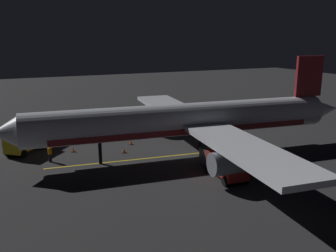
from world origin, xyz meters
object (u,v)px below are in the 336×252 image
(airliner, at_px, (190,121))
(traffic_cone_under_wing, at_px, (73,150))
(traffic_cone_near_left, at_px, (124,151))
(catering_truck, at_px, (224,164))
(ground_crew_worker, at_px, (50,154))
(traffic_cone_far, at_px, (131,142))
(baggage_truck, at_px, (28,140))
(traffic_cone_near_right, at_px, (137,137))

(airliner, distance_m, traffic_cone_under_wing, 13.74)
(airliner, height_order, traffic_cone_near_left, airliner)
(catering_truck, xyz_separation_m, traffic_cone_near_left, (10.67, 6.37, -0.94))
(traffic_cone_under_wing, bearing_deg, ground_crew_worker, 131.43)
(traffic_cone_under_wing, height_order, traffic_cone_far, same)
(traffic_cone_far, bearing_deg, ground_crew_worker, 104.63)
(baggage_truck, height_order, traffic_cone_far, baggage_truck)
(ground_crew_worker, height_order, traffic_cone_near_right, ground_crew_worker)
(airliner, bearing_deg, baggage_truck, 61.60)
(baggage_truck, xyz_separation_m, traffic_cone_near_left, (-5.19, -9.69, -1.02))
(catering_truck, relative_size, traffic_cone_near_right, 11.79)
(baggage_truck, distance_m, ground_crew_worker, 5.26)
(traffic_cone_far, bearing_deg, traffic_cone_near_left, 147.44)
(catering_truck, bearing_deg, ground_crew_worker, 52.71)
(ground_crew_worker, bearing_deg, traffic_cone_near_right, -68.39)
(airliner, distance_m, traffic_cone_near_left, 8.26)
(ground_crew_worker, bearing_deg, catering_truck, -127.29)
(traffic_cone_near_left, distance_m, traffic_cone_far, 3.30)
(ground_crew_worker, relative_size, traffic_cone_near_left, 3.16)
(traffic_cone_near_left, bearing_deg, traffic_cone_far, -32.56)
(traffic_cone_near_left, xyz_separation_m, traffic_cone_far, (2.78, -1.78, 0.00))
(airliner, bearing_deg, traffic_cone_under_wing, 61.69)
(baggage_truck, bearing_deg, traffic_cone_near_right, -92.29)
(airliner, xyz_separation_m, baggage_truck, (8.77, 16.21, -2.57))
(traffic_cone_near_left, bearing_deg, traffic_cone_under_wing, 62.19)
(baggage_truck, bearing_deg, traffic_cone_far, -101.89)
(airliner, distance_m, catering_truck, 7.58)
(catering_truck, height_order, traffic_cone_under_wing, catering_truck)
(baggage_truck, bearing_deg, ground_crew_worker, -160.87)
(airliner, distance_m, baggage_truck, 18.61)
(catering_truck, xyz_separation_m, ground_crew_worker, (10.91, 14.33, -0.30))
(traffic_cone_near_left, height_order, traffic_cone_far, same)
(catering_truck, bearing_deg, airliner, -1.30)
(airliner, xyz_separation_m, traffic_cone_far, (6.35, 4.75, -3.59))
(catering_truck, distance_m, traffic_cone_far, 14.25)
(baggage_truck, distance_m, traffic_cone_near_left, 11.04)
(airliner, relative_size, traffic_cone_far, 72.64)
(airliner, bearing_deg, traffic_cone_near_left, 61.31)
(catering_truck, height_order, traffic_cone_far, catering_truck)
(airliner, xyz_separation_m, traffic_cone_near_left, (3.57, 6.53, -3.59))
(baggage_truck, distance_m, traffic_cone_near_right, 12.97)
(traffic_cone_under_wing, distance_m, traffic_cone_far, 6.93)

